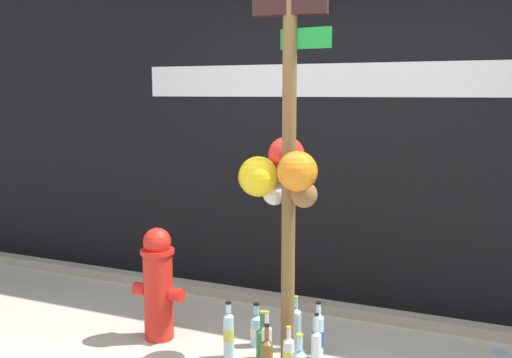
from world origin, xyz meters
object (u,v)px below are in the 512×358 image
Objects in this scene: bottle_2 at (229,334)px; bottle_6 at (296,328)px; bottle_4 at (289,358)px; bottle_9 at (319,336)px; fire_hydrant at (158,283)px; bottle_0 at (318,336)px; bottle_5 at (256,329)px; bottle_3 at (262,342)px; bottle_7 at (316,352)px; bottle_8 at (266,346)px; memorial_post at (284,144)px.

bottle_6 is at bearing 39.07° from bottle_2.
bottle_9 is (0.06, 0.43, -0.03)m from bottle_4.
bottle_4 is (1.05, -0.20, -0.26)m from fire_hydrant.
fire_hydrant is 0.64m from bottle_2.
bottle_0 reaches higher than bottle_5.
bottle_3 is 0.82× the size of bottle_7.
bottle_7 is (0.51, -0.25, 0.04)m from bottle_5.
bottle_0 is 0.99× the size of bottle_8.
memorial_post is 1.33m from bottle_9.
bottle_7 reaches higher than bottle_9.
memorial_post reaches higher than bottle_5.
bottle_8 reaches higher than bottle_6.
bottle_4 is (0.46, -0.12, -0.02)m from bottle_2.
fire_hydrant is 0.75m from bottle_5.
bottle_0 is 0.34m from bottle_4.
fire_hydrant reaches higher than bottle_4.
bottle_7 is (0.24, -0.30, 0.00)m from bottle_6.
bottle_8 is (-0.06, -0.36, 0.01)m from bottle_6.
bottle_3 is at bearing 178.16° from memorial_post.
fire_hydrant is at bearing -173.33° from bottle_0.
fire_hydrant reaches higher than bottle_7.
memorial_post is 6.29× the size of bottle_7.
bottle_6 is at bearing 11.52° from bottle_5.
bottle_3 is at bearing 168.51° from bottle_7.
bottle_7 is (1.19, -0.10, -0.25)m from fire_hydrant.
bottle_5 is (0.68, 0.15, -0.28)m from fire_hydrant.
fire_hydrant reaches higher than bottle_5.
memorial_post reaches higher than bottle_2.
bottle_2 is at bearing -111.53° from bottle_5.
bottle_3 is at bearing -155.72° from bottle_0.
bottle_6 is 0.93× the size of bottle_7.
fire_hydrant is 2.35× the size of bottle_4.
memorial_post is 3.17× the size of fire_hydrant.
memorial_post reaches higher than bottle_0.
bottle_0 is 1.04× the size of bottle_6.
bottle_5 is 0.82× the size of bottle_6.
bottle_3 is at bearing 17.51° from bottle_2.
memorial_post reaches higher than fire_hydrant.
bottle_0 is 0.20m from bottle_6.
bottle_3 is 0.27m from bottle_6.
bottle_8 is at bearing -100.10° from bottle_6.
bottle_3 is 0.97× the size of bottle_4.
bottle_5 is (-0.26, 0.18, -1.29)m from memorial_post.
bottle_9 is (0.22, 0.38, -0.05)m from bottle_8.
bottle_5 is 0.27m from bottle_6.
fire_hydrant is 1.10m from bottle_4.
bottle_5 is at bearing 124.28° from bottle_3.
bottle_6 reaches higher than bottle_5.
bottle_0 is 1.02× the size of bottle_2.
bottle_2 is 0.22m from bottle_3.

